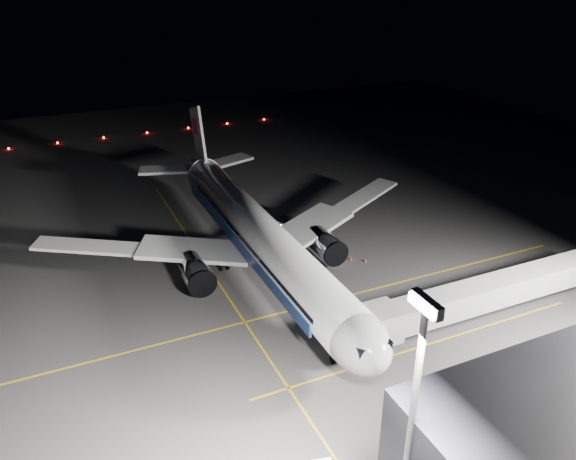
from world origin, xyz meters
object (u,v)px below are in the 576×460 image
Objects in this scene: jet_bridge at (490,292)px; baggage_tug at (283,223)px; floodlight_mast_south at (412,415)px; airliner at (257,233)px; safety_cone_a at (271,245)px; safety_cone_c at (365,260)px; safety_cone_b at (351,258)px.

baggage_tug is at bearing -163.20° from jet_bridge.
jet_bridge is at bearing 126.79° from floodlight_mast_south.
baggage_tug is (-9.82, 8.12, -4.27)m from airliner.
airliner is at bearing -141.96° from jet_bridge.
safety_cone_a is 13.75m from safety_cone_c.
safety_cone_a reaches higher than safety_cone_c.
floodlight_mast_south is at bearing -8.33° from airliner.
jet_bridge is at bearing 0.73° from baggage_tug.
jet_bridge reaches higher than safety_cone_a.
floodlight_mast_south is 6.56× the size of baggage_tug.
airliner is 42.13m from floodlight_mast_south.
safety_cone_a is (-4.89, 4.00, -4.86)m from airliner.
floodlight_mast_south is 39.87× the size of safety_cone_b.
baggage_tug is at bearing 140.11° from safety_cone_a.
baggage_tug is 15.54m from safety_cone_c.
airliner reaches higher than safety_cone_c.
baggage_tug is at bearing -157.76° from safety_cone_c.
airliner is 13.77m from safety_cone_b.
safety_cone_b is at bearing 45.81° from safety_cone_a.
airliner is 118.42× the size of safety_cone_b.
safety_cone_c is (1.24, 1.56, 0.02)m from safety_cone_b.
safety_cone_a is (-27.96, -14.06, -4.28)m from jet_bridge.
jet_bridge reaches higher than safety_cone_b.
jet_bridge is 21.00m from safety_cone_b.
safety_cone_c is at bearing 6.17° from baggage_tug.
safety_cone_a is at bearing -55.95° from baggage_tug.
airliner is at bearing -108.00° from safety_cone_c.
safety_cone_c is at bearing -167.65° from jet_bridge.
safety_cone_c is at bearing 151.28° from floodlight_mast_south.
jet_bridge reaches higher than safety_cone_c.
safety_cone_a is at bearing 140.71° from airliner.
safety_cone_a is 1.06× the size of safety_cone_c.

